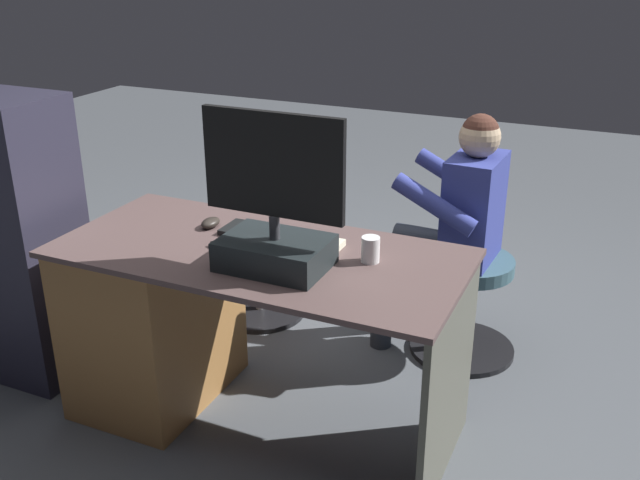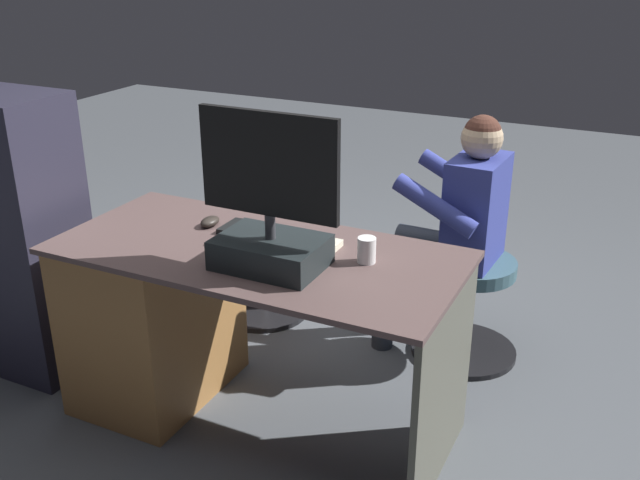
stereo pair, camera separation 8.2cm
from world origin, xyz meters
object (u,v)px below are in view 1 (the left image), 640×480
object	(u,v)px
keyboard	(275,235)
tv_remote	(232,241)
desk	(173,314)
teddy_bear	(257,197)
person	(452,217)
visitor_chair	(466,297)
office_chair_teddy	(258,262)
computer_mouse	(211,223)
monitor	(274,224)
cup	(370,249)

from	to	relation	value
keyboard	tv_remote	size ratio (longest dim) A/B	2.80
desk	teddy_bear	size ratio (longest dim) A/B	4.50
desk	keyboard	size ratio (longest dim) A/B	3.53
keyboard	tv_remote	world-z (taller)	keyboard
keyboard	person	xyz separation A→B (m)	(-0.50, -0.70, -0.09)
teddy_bear	visitor_chair	bearing A→B (deg)	-177.41
office_chair_teddy	person	distance (m)	1.01
computer_mouse	person	xyz separation A→B (m)	(-0.77, -0.71, -0.10)
monitor	person	bearing A→B (deg)	-112.12
cup	teddy_bear	xyz separation A→B (m)	(0.84, -0.72, -0.16)
teddy_bear	keyboard	bearing A→B (deg)	123.73
cup	tv_remote	xyz separation A→B (m)	(0.52, 0.06, -0.04)
cup	person	distance (m)	0.78
tv_remote	computer_mouse	bearing A→B (deg)	-1.15
desk	computer_mouse	distance (m)	0.40
keyboard	tv_remote	xyz separation A→B (m)	(0.12, 0.12, -0.00)
teddy_bear	person	distance (m)	0.94
teddy_bear	visitor_chair	size ratio (longest dim) A/B	0.69
office_chair_teddy	teddy_bear	distance (m)	0.34
computer_mouse	office_chair_teddy	world-z (taller)	computer_mouse
cup	tv_remote	world-z (taller)	cup
teddy_bear	tv_remote	bearing A→B (deg)	112.64
keyboard	tv_remote	bearing A→B (deg)	45.43
keyboard	cup	bearing A→B (deg)	171.75
keyboard	teddy_bear	size ratio (longest dim) A/B	1.27
desk	tv_remote	bearing A→B (deg)	-177.42
tv_remote	person	distance (m)	1.03
monitor	cup	world-z (taller)	monitor
office_chair_teddy	monitor	bearing A→B (deg)	122.66
tv_remote	visitor_chair	xyz separation A→B (m)	(-0.70, -0.82, -0.47)
monitor	office_chair_teddy	world-z (taller)	monitor
office_chair_teddy	person	xyz separation A→B (m)	(-0.94, -0.05, 0.37)
tv_remote	teddy_bear	size ratio (longest dim) A/B	0.45
computer_mouse	office_chair_teddy	xyz separation A→B (m)	(0.17, -0.66, -0.47)
keyboard	visitor_chair	bearing A→B (deg)	-129.77
desk	cup	size ratio (longest dim) A/B	16.35
tv_remote	teddy_bear	world-z (taller)	teddy_bear
monitor	person	world-z (taller)	monitor
visitor_chair	desk	bearing A→B (deg)	40.41
desk	cup	xyz separation A→B (m)	(-0.80, -0.07, 0.39)
desk	monitor	distance (m)	0.72
desk	keyboard	distance (m)	0.55
office_chair_teddy	visitor_chair	world-z (taller)	same
tv_remote	cup	bearing A→B (deg)	-139.89
cup	office_chair_teddy	xyz separation A→B (m)	(0.84, -0.71, -0.50)
keyboard	computer_mouse	world-z (taller)	computer_mouse
visitor_chair	office_chair_teddy	bearing A→B (deg)	3.19
desk	computer_mouse	bearing A→B (deg)	-134.78
monitor	keyboard	bearing A→B (deg)	-61.96
desk	visitor_chair	bearing A→B (deg)	-139.59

